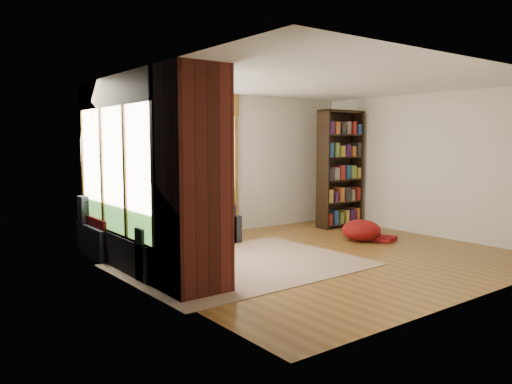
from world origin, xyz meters
TOP-DOWN VIEW (x-y plane):
  - floor at (0.00, 0.00)m, footprint 5.50×5.50m
  - ceiling at (0.00, 0.00)m, footprint 5.50×5.50m
  - wall_back at (0.00, 2.50)m, footprint 5.50×0.04m
  - wall_front at (0.00, -2.50)m, footprint 5.50×0.04m
  - wall_left at (-2.75, 0.00)m, footprint 0.04×5.00m
  - wall_right at (2.75, 0.00)m, footprint 0.04×5.00m
  - windows_back at (-1.20, 2.47)m, footprint 2.82×0.10m
  - windows_left at (-2.72, 1.20)m, footprint 0.10×2.62m
  - roller_blind at (-2.69, 2.03)m, footprint 0.03×0.72m
  - brick_chimney at (-2.40, -0.35)m, footprint 0.70×0.70m
  - sectional_sofa at (-1.95, 1.70)m, footprint 2.20×2.20m
  - area_rug at (-1.27, 0.26)m, footprint 3.34×2.58m
  - bookshelf at (2.14, 1.64)m, footprint 1.00×0.33m
  - pouf at (1.39, 0.40)m, footprint 0.88×0.88m
  - dog_tan at (-1.46, 1.78)m, footprint 1.06×0.78m
  - dog_brindle at (-2.01, 1.01)m, footprint 0.84×0.97m
  - throw_pillows at (-1.86, 1.75)m, footprint 1.98×1.68m

SIDE VIEW (x-z plane):
  - floor at x=0.00m, z-range 0.00..0.00m
  - area_rug at x=-1.27m, z-range 0.00..0.01m
  - pouf at x=1.39m, z-range 0.01..0.38m
  - sectional_sofa at x=-1.95m, z-range -0.10..0.70m
  - dog_brindle at x=-2.01m, z-range 0.54..1.01m
  - throw_pillows at x=-1.86m, z-range 0.55..1.00m
  - dog_tan at x=-1.46m, z-range 0.54..1.07m
  - bookshelf at x=2.14m, z-range 0.00..2.34m
  - wall_back at x=0.00m, z-range 0.00..2.60m
  - wall_front at x=0.00m, z-range 0.00..2.60m
  - wall_left at x=-2.75m, z-range 0.00..2.60m
  - wall_right at x=2.75m, z-range 0.00..2.60m
  - brick_chimney at x=-2.40m, z-range 0.00..2.60m
  - windows_back at x=-1.20m, z-range 0.40..2.30m
  - windows_left at x=-2.72m, z-range 0.40..2.30m
  - roller_blind at x=-2.69m, z-range 1.30..2.20m
  - ceiling at x=0.00m, z-range 2.60..2.60m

